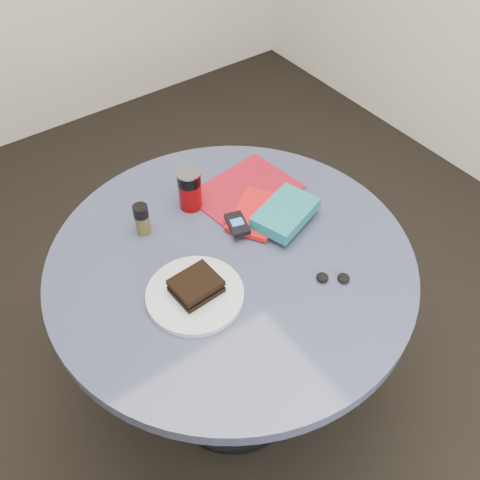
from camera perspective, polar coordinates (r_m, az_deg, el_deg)
ground at (r=2.07m, az=-0.70°, el=-15.77°), size 4.00×4.00×0.00m
table at (r=1.57m, az=-0.89°, el=-5.81°), size 1.00×1.00×0.75m
plate at (r=1.36m, az=-4.82°, el=-5.83°), size 0.32×0.32×0.02m
sandwich at (r=1.34m, az=-4.72°, el=-4.90°), size 0.12×0.10×0.04m
soda_can at (r=1.55m, az=-5.38°, el=5.42°), size 0.09×0.09×0.13m
pepper_grinder at (r=1.50m, az=-10.41°, el=2.21°), size 0.05×0.05×0.10m
magazine at (r=1.63m, az=0.57°, el=5.19°), size 0.33×0.26×0.01m
red_book at (r=1.55m, az=1.82°, el=2.84°), size 0.23×0.21×0.02m
novel at (r=1.52m, az=4.87°, el=2.88°), size 0.22×0.18×0.04m
mp3_player at (r=1.49m, az=-0.30°, el=1.73°), size 0.07×0.10×0.02m
headphones at (r=1.41m, az=9.89°, el=-3.98°), size 0.09×0.08×0.02m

